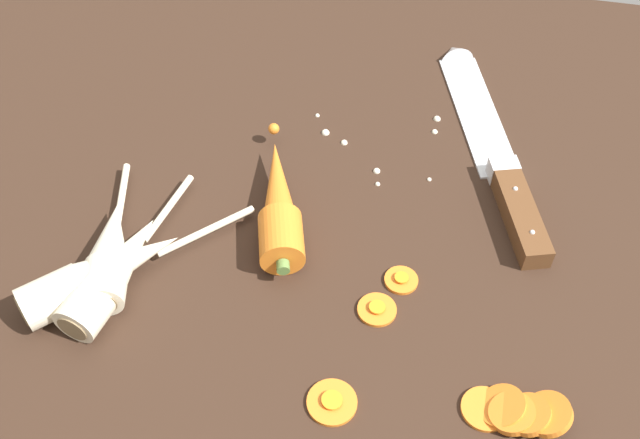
{
  "coord_description": "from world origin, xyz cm",
  "views": [
    {
      "loc": [
        9.53,
        -46.6,
        54.3
      ],
      "look_at": [
        0.0,
        -2.0,
        1.5
      ],
      "focal_mm": 40.78,
      "sensor_mm": 36.0,
      "label": 1
    }
  ],
  "objects_px": {
    "parsnip_mid_right": "(103,273)",
    "carrot_slice_stray_far": "(401,279)",
    "parsnip_mid_left": "(115,271)",
    "chefs_knife": "(488,135)",
    "parsnip_front": "(110,252)",
    "carrot_slice_stray_near": "(332,401)",
    "carrot_slice_stray_mid": "(377,309)",
    "carrot_slice_stack": "(514,411)",
    "whole_carrot": "(279,204)"
  },
  "relations": [
    {
      "from": "parsnip_mid_right",
      "to": "carrot_slice_stray_far",
      "type": "xyz_separation_m",
      "value": [
        0.26,
        0.06,
        -0.02
      ]
    },
    {
      "from": "parsnip_mid_left",
      "to": "parsnip_mid_right",
      "type": "xyz_separation_m",
      "value": [
        -0.01,
        -0.0,
        -0.0
      ]
    },
    {
      "from": "chefs_knife",
      "to": "parsnip_front",
      "type": "relative_size",
      "value": 1.91
    },
    {
      "from": "carrot_slice_stray_near",
      "to": "carrot_slice_stray_mid",
      "type": "height_order",
      "value": "same"
    },
    {
      "from": "carrot_slice_stack",
      "to": "carrot_slice_stray_mid",
      "type": "xyz_separation_m",
      "value": [
        -0.12,
        0.08,
        -0.0
      ]
    },
    {
      "from": "parsnip_front",
      "to": "whole_carrot",
      "type": "bearing_deg",
      "value": 32.99
    },
    {
      "from": "parsnip_mid_right",
      "to": "carrot_slice_stray_mid",
      "type": "bearing_deg",
      "value": 5.74
    },
    {
      "from": "whole_carrot",
      "to": "carrot_slice_stray_near",
      "type": "distance_m",
      "value": 0.21
    },
    {
      "from": "parsnip_mid_right",
      "to": "carrot_slice_stray_far",
      "type": "bearing_deg",
      "value": 13.18
    },
    {
      "from": "parsnip_mid_left",
      "to": "carrot_slice_stack",
      "type": "relative_size",
      "value": 2.38
    },
    {
      "from": "parsnip_mid_left",
      "to": "carrot_slice_stray_mid",
      "type": "distance_m",
      "value": 0.24
    },
    {
      "from": "parsnip_front",
      "to": "carrot_slice_stray_far",
      "type": "xyz_separation_m",
      "value": [
        0.27,
        0.04,
        -0.02
      ]
    },
    {
      "from": "parsnip_mid_right",
      "to": "carrot_slice_stray_near",
      "type": "relative_size",
      "value": 4.33
    },
    {
      "from": "carrot_slice_stack",
      "to": "carrot_slice_stray_mid",
      "type": "distance_m",
      "value": 0.14
    },
    {
      "from": "whole_carrot",
      "to": "parsnip_front",
      "type": "xyz_separation_m",
      "value": [
        -0.14,
        -0.09,
        -0.0
      ]
    },
    {
      "from": "chefs_knife",
      "to": "carrot_slice_stray_near",
      "type": "bearing_deg",
      "value": -106.85
    },
    {
      "from": "parsnip_front",
      "to": "carrot_slice_stray_near",
      "type": "relative_size",
      "value": 4.3
    },
    {
      "from": "chefs_knife",
      "to": "whole_carrot",
      "type": "xyz_separation_m",
      "value": [
        -0.19,
        -0.16,
        0.01
      ]
    },
    {
      "from": "parsnip_mid_right",
      "to": "carrot_slice_stack",
      "type": "bearing_deg",
      "value": -8.03
    },
    {
      "from": "parsnip_front",
      "to": "carrot_slice_stray_far",
      "type": "distance_m",
      "value": 0.27
    },
    {
      "from": "chefs_knife",
      "to": "parsnip_mid_right",
      "type": "relative_size",
      "value": 1.9
    },
    {
      "from": "whole_carrot",
      "to": "parsnip_front",
      "type": "distance_m",
      "value": 0.16
    },
    {
      "from": "chefs_knife",
      "to": "carrot_slice_stray_mid",
      "type": "relative_size",
      "value": 9.67
    },
    {
      "from": "carrot_slice_stray_far",
      "to": "parsnip_mid_left",
      "type": "bearing_deg",
      "value": -167.2
    },
    {
      "from": "carrot_slice_stray_far",
      "to": "whole_carrot",
      "type": "bearing_deg",
      "value": 157.94
    },
    {
      "from": "carrot_slice_stack",
      "to": "carrot_slice_stray_far",
      "type": "relative_size",
      "value": 2.73
    },
    {
      "from": "parsnip_mid_left",
      "to": "carrot_slice_stray_mid",
      "type": "bearing_deg",
      "value": 5.01
    },
    {
      "from": "whole_carrot",
      "to": "carrot_slice_stray_near",
      "type": "height_order",
      "value": "whole_carrot"
    },
    {
      "from": "chefs_knife",
      "to": "carrot_slice_stray_mid",
      "type": "xyz_separation_m",
      "value": [
        -0.08,
        -0.25,
        -0.0
      ]
    },
    {
      "from": "whole_carrot",
      "to": "parsnip_mid_right",
      "type": "relative_size",
      "value": 1.06
    },
    {
      "from": "carrot_slice_stray_near",
      "to": "chefs_knife",
      "type": "bearing_deg",
      "value": 73.15
    },
    {
      "from": "parsnip_mid_right",
      "to": "carrot_slice_stack",
      "type": "distance_m",
      "value": 0.37
    },
    {
      "from": "whole_carrot",
      "to": "parsnip_front",
      "type": "height_order",
      "value": "whole_carrot"
    },
    {
      "from": "carrot_slice_stray_far",
      "to": "carrot_slice_stray_near",
      "type": "bearing_deg",
      "value": -106.0
    },
    {
      "from": "carrot_slice_stray_mid",
      "to": "carrot_slice_stack",
      "type": "bearing_deg",
      "value": -32.03
    },
    {
      "from": "whole_carrot",
      "to": "carrot_slice_stray_mid",
      "type": "height_order",
      "value": "whole_carrot"
    },
    {
      "from": "carrot_slice_stack",
      "to": "carrot_slice_stray_near",
      "type": "bearing_deg",
      "value": -172.22
    },
    {
      "from": "parsnip_mid_right",
      "to": "carrot_slice_stray_far",
      "type": "distance_m",
      "value": 0.27
    },
    {
      "from": "parsnip_front",
      "to": "parsnip_mid_left",
      "type": "bearing_deg",
      "value": -55.74
    },
    {
      "from": "whole_carrot",
      "to": "parsnip_mid_left",
      "type": "height_order",
      "value": "whole_carrot"
    },
    {
      "from": "carrot_slice_stray_mid",
      "to": "whole_carrot",
      "type": "bearing_deg",
      "value": 141.54
    },
    {
      "from": "carrot_slice_stray_far",
      "to": "chefs_knife",
      "type": "bearing_deg",
      "value": 72.62
    },
    {
      "from": "parsnip_front",
      "to": "parsnip_mid_right",
      "type": "distance_m",
      "value": 0.02
    },
    {
      "from": "parsnip_front",
      "to": "carrot_slice_stray_mid",
      "type": "distance_m",
      "value": 0.25
    },
    {
      "from": "parsnip_front",
      "to": "parsnip_mid_right",
      "type": "xyz_separation_m",
      "value": [
        0.0,
        -0.02,
        -0.0
      ]
    },
    {
      "from": "parsnip_mid_right",
      "to": "parsnip_front",
      "type": "bearing_deg",
      "value": 99.52
    },
    {
      "from": "parsnip_front",
      "to": "carrot_slice_stray_far",
      "type": "bearing_deg",
      "value": 7.98
    },
    {
      "from": "parsnip_front",
      "to": "parsnip_mid_left",
      "type": "xyz_separation_m",
      "value": [
        0.01,
        -0.02,
        -0.0
      ]
    },
    {
      "from": "parsnip_front",
      "to": "parsnip_mid_left",
      "type": "distance_m",
      "value": 0.02
    },
    {
      "from": "whole_carrot",
      "to": "carrot_slice_stack",
      "type": "xyz_separation_m",
      "value": [
        0.23,
        -0.17,
        -0.01
      ]
    }
  ]
}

